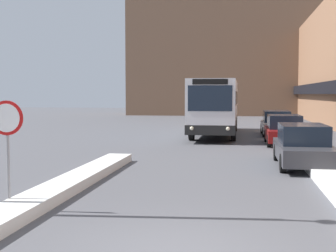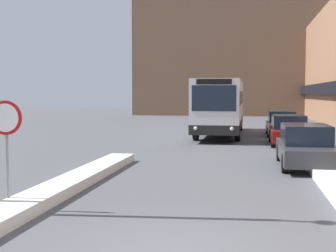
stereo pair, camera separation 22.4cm
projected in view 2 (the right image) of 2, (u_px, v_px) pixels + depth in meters
The scene contains 7 objects.
building_backdrop_far at pixel (240, 54), 58.67m from camera, with size 26.00×8.00×15.38m.
snow_bank_left at pixel (36, 200), 10.77m from camera, with size 0.90×14.99×0.28m.
city_bus at pixel (221, 106), 29.41m from camera, with size 2.60×11.81×3.39m.
parked_car_front at pixel (305, 146), 16.57m from camera, with size 1.82×4.63×1.50m.
parked_car_middle at pixel (289, 130), 23.80m from camera, with size 1.85×4.33×1.52m.
parked_car_back at pixel (281, 124), 29.12m from camera, with size 1.82×4.39×1.54m.
stop_sign at pixel (6, 131), 10.27m from camera, with size 0.76×0.08×2.44m.
Camera 2 is at (1.23, -7.25, 2.57)m, focal length 50.00 mm.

